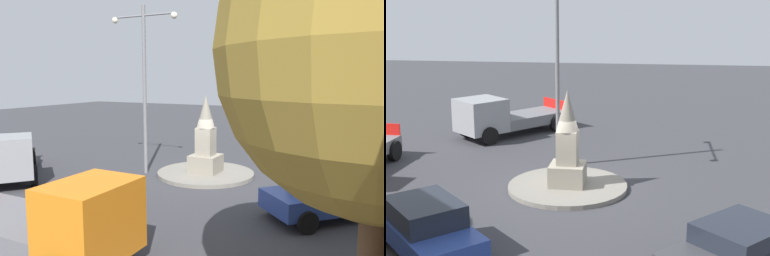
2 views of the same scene
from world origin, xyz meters
The scene contains 8 objects.
ground_plane centered at (0.00, 0.00, 0.00)m, with size 80.00×80.00×0.00m, color #38383D.
traffic_island centered at (0.00, 0.00, 0.08)m, with size 4.24×4.24×0.16m, color gray.
monument centered at (0.00, 0.00, 1.54)m, with size 1.23×1.23×3.39m.
streetlamp centered at (-2.60, -0.80, 4.48)m, with size 3.30×0.28×7.36m.
car_blue_approaching centered at (5.50, -2.89, 0.77)m, with size 4.02×4.03×1.48m.
car_dark_grey_passing centered at (5.78, 5.12, 0.77)m, with size 4.40×4.35×1.48m.
truck_grey_near_island centered at (-7.10, -4.44, 0.97)m, with size 5.64×5.18×2.01m.
truck_orange_waiting centered at (0.10, -8.77, 0.95)m, with size 5.24×2.35×2.06m.
Camera 1 is at (6.68, -14.72, 4.25)m, focal length 35.16 mm.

